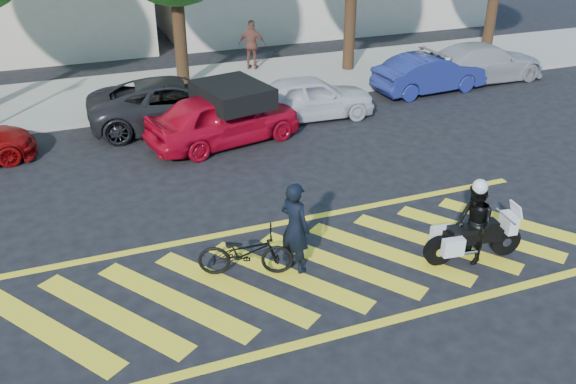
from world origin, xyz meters
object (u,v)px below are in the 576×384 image
object	(u,v)px
officer_moto	(474,224)
parked_far_right	(483,62)
red_convertible	(224,118)
bicycle	(246,252)
parked_right	(429,73)
parked_mid_left	(177,103)
parked_mid_right	(311,97)
officer_bike	(295,227)
police_motorcycle	(472,238)

from	to	relation	value
officer_moto	parked_far_right	xyz separation A→B (m)	(7.71, 9.98, -0.12)
red_convertible	bicycle	bearing A→B (deg)	155.36
red_convertible	parked_right	size ratio (longest dim) A/B	1.09
parked_mid_left	parked_right	bearing A→B (deg)	-84.93
parked_mid_right	parked_far_right	xyz separation A→B (m)	(7.56, 1.40, 0.01)
bicycle	parked_right	size ratio (longest dim) A/B	0.45
officer_bike	parked_right	xyz separation A→B (m)	(8.46, 8.58, -0.26)
parked_mid_left	police_motorcycle	bearing A→B (deg)	-153.18
bicycle	red_convertible	world-z (taller)	red_convertible
bicycle	parked_mid_left	world-z (taller)	parked_mid_left
officer_bike	red_convertible	xyz separation A→B (m)	(0.44, 6.63, -0.17)
officer_bike	bicycle	bearing A→B (deg)	53.06
red_convertible	parked_mid_right	size ratio (longest dim) A/B	1.10
parked_mid_left	parked_mid_right	bearing A→B (deg)	-97.29
parked_mid_left	bicycle	bearing A→B (deg)	-178.64
officer_bike	parked_mid_right	bearing A→B (deg)	-50.92
police_motorcycle	parked_far_right	bearing A→B (deg)	58.76
red_convertible	parked_far_right	world-z (taller)	red_convertible
officer_bike	parked_mid_left	bearing A→B (deg)	-22.62
parked_right	officer_bike	bearing A→B (deg)	131.13
parked_mid_left	parked_mid_right	distance (m)	4.13
officer_bike	bicycle	xyz separation A→B (m)	(-0.94, 0.18, -0.45)
parked_right	bicycle	bearing A→B (deg)	127.52
officer_bike	officer_moto	distance (m)	3.51
parked_mid_left	parked_mid_right	xyz separation A→B (m)	(4.04, -0.83, -0.05)
bicycle	parked_mid_left	xyz separation A→B (m)	(0.42, 8.28, 0.25)
officer_bike	parked_mid_right	xyz separation A→B (m)	(3.53, 7.63, -0.24)
red_convertible	parked_mid_left	world-z (taller)	red_convertible
bicycle	parked_far_right	xyz separation A→B (m)	(12.02, 8.85, 0.22)
police_motorcycle	parked_far_right	world-z (taller)	parked_far_right
officer_moto	red_convertible	distance (m)	8.13
bicycle	police_motorcycle	bearing A→B (deg)	-85.99
red_convertible	parked_far_right	bearing A→B (deg)	-89.85
officer_moto	parked_mid_right	xyz separation A→B (m)	(0.15, 8.58, -0.13)
police_motorcycle	officer_moto	size ratio (longest dim) A/B	1.27
bicycle	parked_mid_left	bearing A→B (deg)	15.67
red_convertible	officer_bike	bearing A→B (deg)	163.63
bicycle	parked_far_right	distance (m)	14.93
officer_bike	red_convertible	size ratio (longest dim) A/B	0.42
officer_bike	parked_far_right	size ratio (longest dim) A/B	0.39
officer_bike	red_convertible	distance (m)	6.65
police_motorcycle	parked_right	distance (m)	10.80
parked_mid_left	parked_right	distance (m)	8.98
officer_moto	red_convertible	size ratio (longest dim) A/B	0.37
parked_mid_left	parked_far_right	bearing A→B (deg)	-82.90
parked_right	parked_far_right	size ratio (longest dim) A/B	0.84
officer_bike	bicycle	size ratio (longest dim) A/B	1.02
police_motorcycle	parked_right	size ratio (longest dim) A/B	0.51
red_convertible	parked_far_right	xyz separation A→B (m)	(10.64, 2.40, -0.06)
officer_bike	officer_moto	bearing A→B (deg)	-131.84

